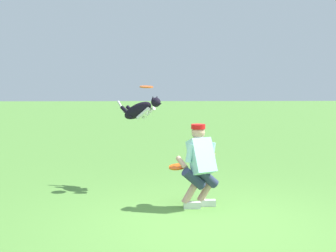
{
  "coord_description": "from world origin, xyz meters",
  "views": [
    {
      "loc": [
        0.69,
        6.67,
        2.09
      ],
      "look_at": [
        0.51,
        -1.55,
        1.2
      ],
      "focal_mm": 53.04,
      "sensor_mm": 36.0,
      "label": 1
    }
  ],
  "objects_px": {
    "dog": "(140,110)",
    "frisbee_flying": "(146,87)",
    "frisbee_held": "(177,167)",
    "person": "(200,163)"
  },
  "relations": [
    {
      "from": "dog",
      "to": "frisbee_flying",
      "type": "xyz_separation_m",
      "value": [
        -0.12,
        0.17,
        0.42
      ]
    },
    {
      "from": "frisbee_held",
      "to": "person",
      "type": "bearing_deg",
      "value": 155.1
    },
    {
      "from": "person",
      "to": "frisbee_held",
      "type": "bearing_deg",
      "value": 38.35
    },
    {
      "from": "person",
      "to": "frisbee_held",
      "type": "height_order",
      "value": "person"
    },
    {
      "from": "person",
      "to": "dog",
      "type": "bearing_deg",
      "value": 7.74
    },
    {
      "from": "frisbee_flying",
      "to": "person",
      "type": "bearing_deg",
      "value": 124.27
    },
    {
      "from": "dog",
      "to": "frisbee_flying",
      "type": "distance_m",
      "value": 0.47
    },
    {
      "from": "person",
      "to": "dog",
      "type": "distance_m",
      "value": 1.87
    },
    {
      "from": "person",
      "to": "frisbee_held",
      "type": "distance_m",
      "value": 0.4
    },
    {
      "from": "frisbee_flying",
      "to": "frisbee_held",
      "type": "distance_m",
      "value": 1.72
    }
  ]
}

